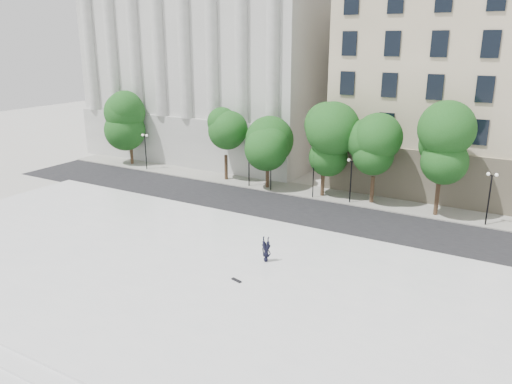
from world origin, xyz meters
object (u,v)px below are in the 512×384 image
traffic_light_west (271,155)px  skateboard (236,280)px  traffic_light_east (314,161)px  person_lying (266,258)px

traffic_light_west → skateboard: 20.79m
traffic_light_west → skateboard: bearing=-67.4°
skateboard → traffic_light_west: bearing=127.8°
traffic_light_east → skateboard: size_ratio=5.58×
traffic_light_west → person_lying: size_ratio=2.45×
traffic_light_west → skateboard: traffic_light_west is taller
person_lying → traffic_light_west: bearing=105.3°
traffic_light_west → person_lying: 17.84m
traffic_light_west → person_lying: bearing=-62.5°
traffic_light_west → skateboard: size_ratio=5.67×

